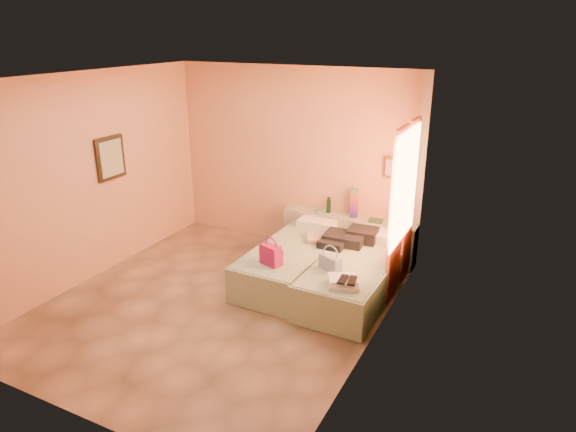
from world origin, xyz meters
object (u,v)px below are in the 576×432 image
at_px(magenta_handbag, 271,255).
at_px(water_bottle, 329,205).
at_px(headboard_ledge, 348,237).
at_px(green_book, 375,221).
at_px(towel_stack, 344,282).
at_px(bed_left, 294,263).
at_px(flower_vase, 398,217).
at_px(blue_handbag, 330,263).
at_px(bed_right, 354,278).

bearing_deg(magenta_handbag, water_bottle, 105.22).
bearing_deg(headboard_ledge, water_bottle, 173.65).
xyz_separation_m(water_bottle, green_book, (0.77, -0.07, -0.10)).
bearing_deg(headboard_ledge, towel_stack, -71.44).
distance_m(bed_left, flower_vase, 1.61).
bearing_deg(flower_vase, water_bottle, 175.86).
distance_m(bed_left, magenta_handbag, 0.74).
relative_size(water_bottle, blue_handbag, 0.82).
height_order(water_bottle, flower_vase, flower_vase).
height_order(magenta_handbag, blue_handbag, magenta_handbag).
distance_m(water_bottle, green_book, 0.78).
bearing_deg(bed_right, green_book, 95.18).
bearing_deg(green_book, bed_right, -91.52).
xyz_separation_m(bed_right, towel_stack, (0.11, -0.71, 0.30)).
bearing_deg(water_bottle, magenta_handbag, -92.35).
xyz_separation_m(flower_vase, blue_handbag, (-0.43, -1.46, -0.19)).
height_order(water_bottle, magenta_handbag, water_bottle).
height_order(blue_handbag, towel_stack, blue_handbag).
height_order(bed_right, magenta_handbag, magenta_handbag).
distance_m(bed_right, flower_vase, 1.22).
height_order(flower_vase, towel_stack, flower_vase).
bearing_deg(bed_right, headboard_ledge, 115.20).
bearing_deg(blue_handbag, headboard_ledge, 126.01).
bearing_deg(water_bottle, bed_left, -92.69).
height_order(bed_left, magenta_handbag, magenta_handbag).
height_order(flower_vase, magenta_handbag, flower_vase).
distance_m(flower_vase, towel_stack, 1.81).
distance_m(bed_left, blue_handbag, 0.91).
relative_size(green_book, blue_handbag, 0.68).
xyz_separation_m(bed_left, magenta_handbag, (-0.02, -0.63, 0.38)).
bearing_deg(bed_left, towel_stack, -36.77).
bearing_deg(blue_handbag, magenta_handbag, -141.53).
relative_size(bed_left, blue_handbag, 6.91).
bearing_deg(magenta_handbag, bed_right, 49.37).
bearing_deg(towel_stack, water_bottle, 117.19).
height_order(bed_left, water_bottle, water_bottle).
bearing_deg(flower_vase, bed_left, -138.53).
height_order(headboard_ledge, magenta_handbag, magenta_handbag).
relative_size(headboard_ledge, blue_handbag, 7.08).
distance_m(bed_left, bed_right, 0.90).
distance_m(green_book, towel_stack, 1.81).
distance_m(magenta_handbag, blue_handbag, 0.75).
height_order(bed_left, towel_stack, towel_stack).
relative_size(headboard_ledge, water_bottle, 8.66).
distance_m(flower_vase, magenta_handbag, 2.02).
bearing_deg(bed_left, headboard_ledge, 70.18).
distance_m(green_book, flower_vase, 0.34).
height_order(bed_right, blue_handbag, blue_handbag).
relative_size(bed_left, water_bottle, 8.45).
relative_size(bed_left, towel_stack, 5.71).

